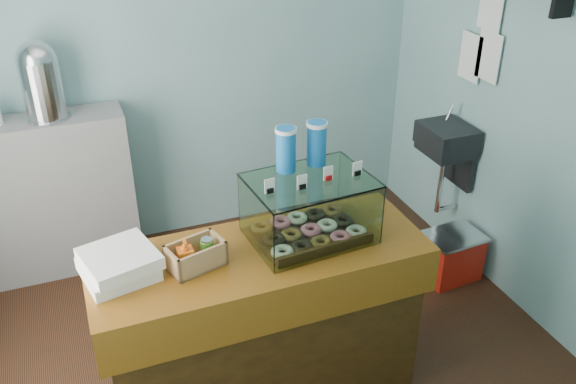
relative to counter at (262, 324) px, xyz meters
name	(u,v)px	position (x,y,z in m)	size (l,w,h in m)	color
ground	(249,357)	(0.00, 0.25, -0.46)	(3.50, 3.50, 0.00)	black
room_shell	(243,69)	(0.03, 0.26, 1.25)	(3.54, 3.04, 2.82)	#6F9FA3
counter	(262,324)	(0.00, 0.00, 0.00)	(1.60, 0.60, 0.90)	#472A0D
back_shelf	(55,196)	(-0.90, 1.57, 0.09)	(1.00, 0.32, 1.10)	gray
display_case	(308,203)	(0.27, 0.07, 0.61)	(0.60, 0.46, 0.53)	black
condiment_crate	(195,256)	(-0.31, 0.00, 0.50)	(0.28, 0.21, 0.17)	tan
pastry_boxes	(119,264)	(-0.64, 0.06, 0.50)	(0.37, 0.37, 0.12)	white
coffee_urn	(41,79)	(-0.84, 1.56, 0.90)	(0.26, 0.26, 0.49)	silver
red_cooler	(451,256)	(1.51, 0.49, -0.29)	(0.39, 0.31, 0.33)	red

